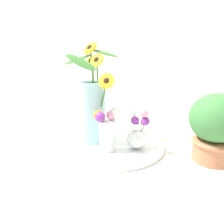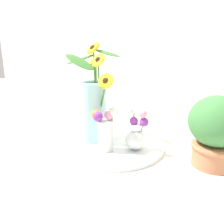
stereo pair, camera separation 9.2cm
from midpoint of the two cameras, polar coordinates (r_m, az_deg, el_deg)
The scene contains 6 objects.
ground_plane at distance 0.96m, azimuth -5.94°, elevation -9.39°, with size 6.00×6.00×0.00m, color silver.
serving_tray at distance 0.97m, azimuth -2.75°, elevation -8.44°, with size 0.45×0.45×0.02m.
mason_jar_sunflowers at distance 0.95m, azimuth -7.85°, elevation 2.05°, with size 0.27×0.27×0.44m.
vase_small_center at distance 0.87m, azimuth -4.34°, elevation -4.45°, with size 0.09×0.09×0.18m.
vase_bulb_right at distance 0.89m, azimuth 3.76°, elevation -5.75°, with size 0.09×0.08×0.17m.
potted_plant at distance 0.86m, azimuth 22.67°, elevation -3.42°, with size 0.19×0.19×0.26m.
Camera 1 is at (0.53, -0.69, 0.40)m, focal length 35.00 mm.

